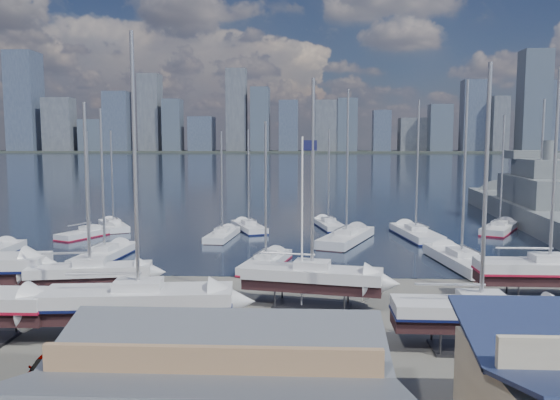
{
  "coord_description": "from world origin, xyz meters",
  "views": [
    {
      "loc": [
        3.18,
        -43.95,
        11.03
      ],
      "look_at": [
        0.78,
        8.0,
        5.56
      ],
      "focal_mm": 35.0,
      "sensor_mm": 36.0,
      "label": 1
    }
  ],
  "objects": [
    {
      "name": "ground",
      "position": [
        0.0,
        -10.0,
        0.0
      ],
      "size": [
        1400.0,
        1400.0,
        0.0
      ],
      "primitive_type": "plane",
      "color": "#605E59",
      "rests_on": "ground"
    },
    {
      "name": "water",
      "position": [
        0.0,
        300.0,
        -0.15
      ],
      "size": [
        1400.0,
        600.0,
        0.4
      ],
      "primitive_type": "cube",
      "color": "#19263A",
      "rests_on": "ground"
    },
    {
      "name": "far_shore",
      "position": [
        0.0,
        560.0,
        1.1
      ],
      "size": [
        1400.0,
        80.0,
        2.2
      ],
      "primitive_type": "cube",
      "color": "#2D332D",
      "rests_on": "ground"
    },
    {
      "name": "skyline",
      "position": [
        -7.83,
        553.76,
        39.09
      ],
      "size": [
        639.14,
        43.8,
        107.69
      ],
      "color": "#475166",
      "rests_on": "far_shore"
    },
    {
      "name": "shed_grey",
      "position": [
        0.0,
        -26.0,
        2.15
      ],
      "size": [
        12.6,
        8.4,
        4.17
      ],
      "color": "#8C6B4C",
      "rests_on": "ground"
    },
    {
      "name": "sailboat_cradle_2",
      "position": [
        -11.82,
        -7.24,
        1.96
      ],
      "size": [
        8.62,
        3.88,
        13.77
      ],
      "rotation": [
        0.0,
        0.0,
        0.19
      ],
      "color": "#2D2D33",
      "rests_on": "ground"
    },
    {
      "name": "sailboat_cradle_3",
      "position": [
        -6.14,
        -14.48,
        2.12
      ],
      "size": [
        10.82,
        4.07,
        16.99
      ],
      "rotation": [
        0.0,
        0.0,
        0.11
      ],
      "color": "#2D2D33",
      "rests_on": "ground"
    },
    {
      "name": "sailboat_cradle_4",
      "position": [
        3.67,
        -8.06,
        2.03
      ],
      "size": [
        9.6,
        4.33,
        15.2
      ],
      "rotation": [
        0.0,
        0.0,
        -0.19
      ],
      "color": "#2D2D33",
      "rests_on": "ground"
    },
    {
      "name": "sailboat_cradle_5",
      "position": [
        12.51,
        -15.38,
        2.02
      ],
      "size": [
        9.33,
        2.72,
        15.1
      ],
      "rotation": [
        0.0,
        0.0,
        -0.01
      ],
      "color": "#2D2D33",
      "rests_on": "ground"
    },
    {
      "name": "sailboat_cradle_6",
      "position": [
        20.35,
        -5.58,
        2.08
      ],
      "size": [
        10.02,
        2.88,
        16.14
      ],
      "rotation": [
        0.0,
        0.0,
        -0.01
      ],
      "color": "#2D2D33",
      "rests_on": "ground"
    },
    {
      "name": "sailboat_moored_1",
      "position": [
        -22.18,
        18.54,
        0.31
      ],
      "size": [
        5.81,
        8.87,
        12.93
      ],
      "rotation": [
        0.0,
        0.0,
        1.14
      ],
      "color": "black",
      "rests_on": "water"
    },
    {
      "name": "sailboat_moored_2",
      "position": [
        -21.33,
        24.09,
        0.32
      ],
      "size": [
        6.43,
        8.78,
        13.16
      ],
      "rotation": [
        0.0,
        0.0,
        2.09
      ],
      "color": "black",
      "rests_on": "water"
    },
    {
      "name": "sailboat_moored_3",
      "position": [
        -15.74,
        6.04,
        0.31
      ],
      "size": [
        3.54,
        10.11,
        14.84
      ],
      "rotation": [
        0.0,
        0.0,
        1.49
      ],
      "color": "black",
      "rests_on": "water"
    },
    {
      "name": "sailboat_moored_4",
      "position": [
        -6.35,
        17.78,
        0.32
      ],
      "size": [
        3.18,
        8.73,
        12.9
      ],
      "rotation": [
        0.0,
        0.0,
        1.48
      ],
      "color": "black",
      "rests_on": "water"
    },
    {
      "name": "sailboat_moored_5",
      "position": [
        -3.92,
        23.88,
        0.31
      ],
      "size": [
        5.59,
        9.14,
        13.24
      ],
      "rotation": [
        0.0,
        0.0,
        1.95
      ],
      "color": "black",
      "rests_on": "water"
    },
    {
      "name": "sailboat_moored_6",
      "position": [
        -0.28,
        3.69,
        0.31
      ],
      "size": [
        4.52,
        9.34,
        13.46
      ],
      "rotation": [
        0.0,
        0.0,
        1.34
      ],
      "color": "black",
      "rests_on": "water"
    },
    {
      "name": "sailboat_moored_7",
      "position": [
        7.78,
        15.96,
        0.32
      ],
      "size": [
        7.32,
        12.02,
        17.58
      ],
      "rotation": [
        0.0,
        0.0,
        1.19
      ],
      "color": "black",
      "rests_on": "water"
    },
    {
      "name": "sailboat_moored_8",
      "position": [
        6.23,
        26.62,
        0.31
      ],
      "size": [
        4.29,
        9.27,
        13.38
      ],
      "rotation": [
        0.0,
        0.0,
        1.78
      ],
      "color": "black",
      "rests_on": "water"
    },
    {
      "name": "sailboat_moored_9",
      "position": [
        17.23,
        4.8,
        0.32
      ],
      "size": [
        4.59,
        11.75,
        17.27
      ],
      "rotation": [
        0.0,
        0.0,
        1.69
      ],
      "color": "black",
      "rests_on": "water"
    },
    {
      "name": "sailboat_moored_10",
      "position": [
        16.05,
        19.34,
        0.31
      ],
      "size": [
        4.57,
        11.45,
        16.64
      ],
      "rotation": [
        0.0,
        0.0,
        1.7
      ],
      "color": "black",
      "rests_on": "water"
    },
    {
      "name": "sailboat_moored_11",
      "position": [
        27.31,
        24.02,
        0.31
      ],
      "size": [
        7.54,
        10.13,
        15.08
      ],
      "rotation": [
        0.0,
        0.0,
        1.04
      ],
      "color": "black",
      "rests_on": "water"
    },
    {
      "name": "naval_ship_east",
      "position": [
        35.01,
        31.27,
        1.67
      ],
      "size": [
        12.66,
        52.15,
        18.65
      ],
      "rotation": [
        0.0,
        0.0,
        1.48
      ],
      "color": "#5A5F63",
      "rests_on": "water"
    },
    {
      "name": "car_a",
      "position": [
        -8.55,
        -20.16,
        0.68
      ],
      "size": [
        1.72,
        4.05,
        1.36
      ],
      "primitive_type": "imported",
      "rotation": [
        0.0,
        0.0,
        -0.03
      ],
      "color": "gray",
      "rests_on": "ground"
    },
    {
      "name": "car_b",
      "position": [
        -5.64,
        -17.94,
        0.79
      ],
      "size": [
        5.04,
        2.85,
        1.57
      ],
      "primitive_type": "imported",
      "rotation": [
        0.0,
        0.0,
        1.31
      ],
      "color": "gray",
      "rests_on": "ground"
    },
    {
      "name": "car_c",
      "position": [
        -3.45,
        -18.76,
        0.76
      ],
      "size": [
        3.44,
        5.81,
        1.52
      ],
      "primitive_type": "imported",
      "rotation": [
        0.0,
        0.0,
        -0.18
      ],
      "color": "gray",
      "rests_on": "ground"
    },
    {
      "name": "car_d",
      "position": [
        3.26,
        -19.86,
        0.78
      ],
      "size": [
        2.63,
        5.54,
        1.56
      ],
      "primitive_type": "imported",
      "rotation": [
        0.0,
        0.0,
        -0.08
      ],
      "color": "gray",
      "rests_on": "ground"
    },
    {
      "name": "flagpole",
      "position": [
        3.06,
        -8.12,
        6.55
      ],
      "size": [
        1.01,
        0.12,
        11.43
      ],
      "color": "white",
      "rests_on": "ground"
    }
  ]
}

